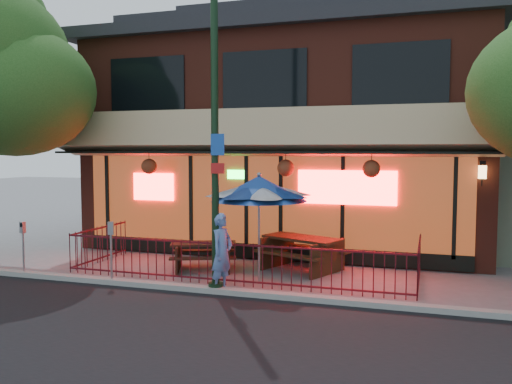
% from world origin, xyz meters
% --- Properties ---
extents(ground, '(80.00, 80.00, 0.00)m').
position_xyz_m(ground, '(0.00, 0.00, 0.00)').
color(ground, gray).
rests_on(ground, ground).
extents(curb, '(80.00, 0.25, 0.12)m').
position_xyz_m(curb, '(0.00, -0.50, 0.06)').
color(curb, '#999993').
rests_on(curb, ground).
extents(restaurant_building, '(12.96, 9.49, 8.05)m').
position_xyz_m(restaurant_building, '(0.00, 7.11, 4.13)').
color(restaurant_building, maroon).
rests_on(restaurant_building, ground).
extents(patio_fence, '(8.44, 2.62, 1.00)m').
position_xyz_m(patio_fence, '(0.00, 0.50, 0.63)').
color(patio_fence, '#4E1019').
rests_on(patio_fence, ground).
extents(street_light, '(0.43, 0.32, 7.00)m').
position_xyz_m(street_light, '(0.00, -0.40, 3.15)').
color(street_light, black).
rests_on(street_light, ground).
extents(picnic_table_left, '(2.01, 1.79, 0.71)m').
position_xyz_m(picnic_table_left, '(-1.11, 1.51, 0.47)').
color(picnic_table_left, '#351D13').
rests_on(picnic_table_left, ground).
extents(picnic_table_right, '(2.47, 2.22, 0.86)m').
position_xyz_m(picnic_table_right, '(1.31, 2.25, 0.57)').
color(picnic_table_right, '#3A2614').
rests_on(picnic_table_right, ground).
extents(patio_umbrella, '(2.25, 2.25, 2.57)m').
position_xyz_m(patio_umbrella, '(0.60, 0.83, 2.19)').
color(patio_umbrella, gray).
rests_on(patio_umbrella, ground).
extents(pedestrian, '(0.54, 0.71, 1.73)m').
position_xyz_m(pedestrian, '(0.13, -0.35, 0.87)').
color(pedestrian, '#5F7DBE').
rests_on(pedestrian, ground).
extents(parking_meter_near, '(0.16, 0.15, 1.44)m').
position_xyz_m(parking_meter_near, '(-2.56, -0.48, 0.98)').
color(parking_meter_near, '#919399').
rests_on(parking_meter_near, ground).
extents(parking_meter_far, '(0.13, 0.12, 1.35)m').
position_xyz_m(parking_meter_far, '(-5.03, -0.48, 0.91)').
color(parking_meter_far, '#979BA0').
rests_on(parking_meter_far, ground).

